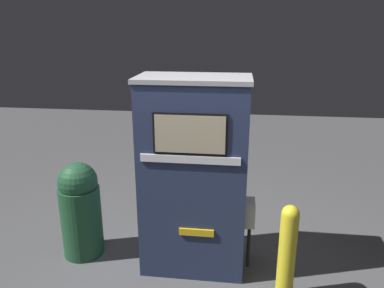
# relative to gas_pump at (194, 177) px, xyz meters

# --- Properties ---
(ground_plane) EXTENTS (14.00, 14.00, 0.00)m
(ground_plane) POSITION_rel_gas_pump_xyz_m (-0.00, -0.27, -0.95)
(ground_plane) COLOR #4C4C4F
(gas_pump) EXTENTS (1.09, 0.58, 1.90)m
(gas_pump) POSITION_rel_gas_pump_xyz_m (0.00, 0.00, 0.00)
(gas_pump) COLOR #232D4C
(gas_pump) RESTS_ON ground_plane
(safety_bollard) EXTENTS (0.15, 0.15, 0.91)m
(safety_bollard) POSITION_rel_gas_pump_xyz_m (0.86, -0.40, -0.47)
(safety_bollard) COLOR yellow
(safety_bollard) RESTS_ON ground_plane
(trash_bin) EXTENTS (0.42, 0.42, 1.02)m
(trash_bin) POSITION_rel_gas_pump_xyz_m (-1.19, 0.04, -0.43)
(trash_bin) COLOR #1E4C2D
(trash_bin) RESTS_ON ground_plane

